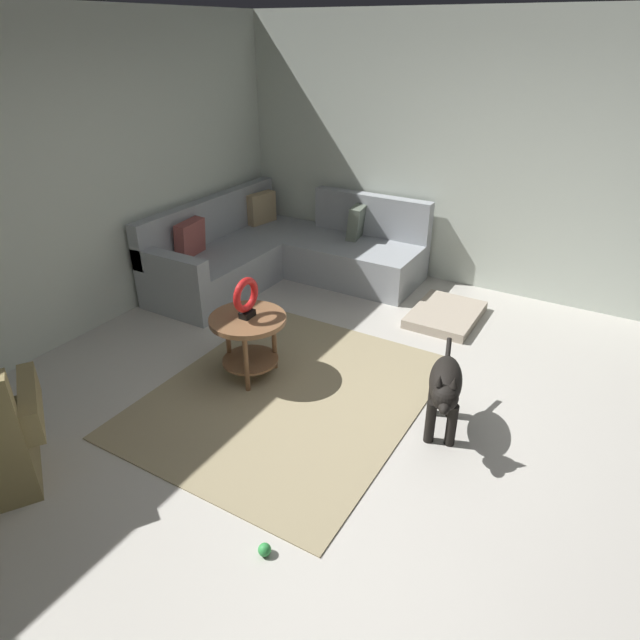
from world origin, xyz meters
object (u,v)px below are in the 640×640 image
sectional_couch (281,254)px  dog_toy_ball (265,550)px  dog (445,387)px  torus_sculpture (246,297)px  side_table (248,331)px  dog_bed_mat (445,315)px

sectional_couch → dog_toy_ball: 3.71m
dog → dog_toy_ball: (-1.45, 0.47, -0.34)m
sectional_couch → dog_toy_ball: size_ratio=31.11×
torus_sculpture → dog_toy_ball: (-1.35, -1.10, -0.68)m
side_table → dog_bed_mat: 2.07m
torus_sculpture → dog_bed_mat: size_ratio=0.41×
side_table → torus_sculpture: 0.29m
sectional_couch → dog_bed_mat: bearing=-90.4°
torus_sculpture → dog_toy_ball: 1.87m
side_table → dog: size_ratio=0.73×
dog → dog_bed_mat: bearing=-88.9°
sectional_couch → side_table: size_ratio=3.75×
dog_bed_mat → dog: size_ratio=0.97×
sectional_couch → torus_sculpture: (-1.77, -0.90, 0.42)m
torus_sculpture → dog_bed_mat: (1.75, -1.04, -0.67)m
dog → dog_toy_ball: bearing=55.6°
sectional_couch → dog: 2.97m
torus_sculpture → dog_bed_mat: bearing=-30.6°
torus_sculpture → dog_toy_ball: bearing=-140.9°
side_table → sectional_couch: bearing=26.9°
side_table → dog: 1.57m
dog_bed_mat → dog_toy_ball: bearing=-178.9°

